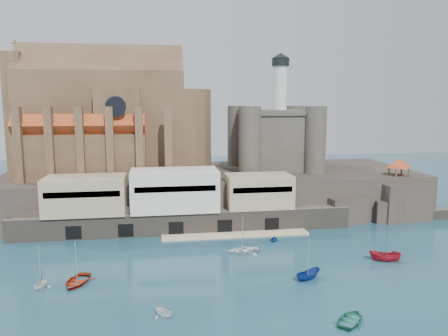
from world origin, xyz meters
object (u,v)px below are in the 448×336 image
(boat_1, at_px, (163,315))
(boat_2, at_px, (308,279))
(pavilion, at_px, (399,164))
(castle_keep, at_px, (274,136))
(church, at_px, (112,122))
(boat_0, at_px, (77,283))

(boat_1, xyz_separation_m, boat_2, (22.14, 8.14, 0.00))
(pavilion, xyz_separation_m, boat_1, (-55.21, -39.91, -12.73))
(castle_keep, xyz_separation_m, pavilion, (25.92, -15.08, -5.59))
(church, distance_m, boat_0, 49.11)
(church, relative_size, boat_1, 14.20)
(pavilion, distance_m, boat_2, 47.59)
(castle_keep, bearing_deg, boat_2, -98.67)
(pavilion, relative_size, boat_2, 1.38)
(pavilion, height_order, boat_1, pavilion)
(castle_keep, height_order, boat_0, castle_keep)
(church, relative_size, boat_0, 7.48)
(boat_1, bearing_deg, church, 68.50)
(church, xyz_separation_m, pavilion, (66.13, -15.85, -9.40))
(church, height_order, boat_2, church)
(castle_keep, height_order, pavilion, castle_keep)
(boat_2, bearing_deg, church, 8.15)
(castle_keep, xyz_separation_m, boat_2, (-7.14, -46.84, -18.31))
(church, height_order, boat_1, church)
(boat_0, height_order, boat_2, boat_0)
(boat_0, distance_m, boat_2, 34.92)
(pavilion, bearing_deg, castle_keep, 149.82)
(church, height_order, castle_keep, church)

